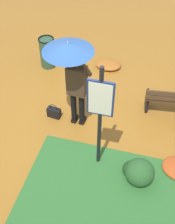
{
  "coord_description": "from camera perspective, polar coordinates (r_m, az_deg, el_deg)",
  "views": [
    {
      "loc": [
        -1.35,
        4.29,
        4.85
      ],
      "look_at": [
        -0.32,
        0.42,
        0.85
      ],
      "focal_mm": 47.79,
      "sensor_mm": 36.0,
      "label": 1
    }
  ],
  "objects": [
    {
      "name": "ground_plane",
      "position": [
        6.62,
        -1.7,
        -2.21
      ],
      "size": [
        18.0,
        18.0,
        0.0
      ],
      "primitive_type": "plane",
      "color": "#9E6623"
    },
    {
      "name": "person_with_umbrella",
      "position": [
        5.63,
        -2.96,
        9.03
      ],
      "size": [
        0.96,
        0.96,
        2.04
      ],
      "color": "black",
      "rests_on": "ground_plane"
    },
    {
      "name": "info_sign_post",
      "position": [
        4.86,
        2.42,
        0.41
      ],
      "size": [
        0.44,
        0.07,
        2.3
      ],
      "color": "black",
      "rests_on": "ground_plane"
    },
    {
      "name": "shrub_cluster",
      "position": [
        5.63,
        9.63,
        -11.19
      ],
      "size": [
        0.6,
        0.54,
        0.49
      ],
      "color": "#285628",
      "rests_on": "ground_plane"
    },
    {
      "name": "trash_bin",
      "position": [
        8.08,
        -7.69,
        11.25
      ],
      "size": [
        0.42,
        0.42,
        0.83
      ],
      "color": "#2D5138",
      "rests_on": "ground_plane"
    },
    {
      "name": "leaf_pile_by_bench",
      "position": [
        8.17,
        3.99,
        9.08
      ],
      "size": [
        0.69,
        0.55,
        0.15
      ],
      "color": "#A86023",
      "rests_on": "ground_plane"
    },
    {
      "name": "handbag",
      "position": [
        6.72,
        -6.43,
        -0.08
      ],
      "size": [
        0.32,
        0.18,
        0.37
      ],
      "color": "black",
      "rests_on": "ground_plane"
    }
  ]
}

